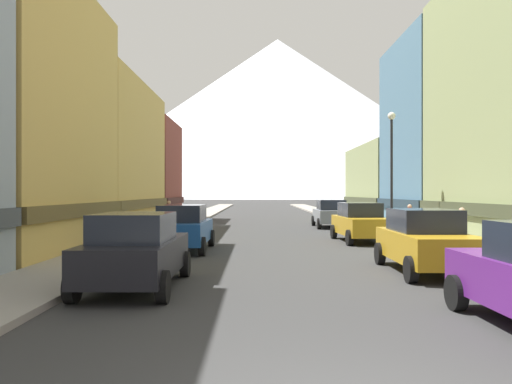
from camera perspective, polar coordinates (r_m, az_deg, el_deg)
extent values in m
cube|color=gray|center=(40.17, -7.62, -3.14)|extent=(2.50, 100.00, 0.15)
cube|color=gray|center=(40.47, 10.24, -3.12)|extent=(2.50, 100.00, 0.15)
cube|color=#D8B259|center=(31.68, -17.82, 3.73)|extent=(6.24, 12.21, 8.67)
cube|color=brown|center=(31.62, -17.82, -1.22)|extent=(6.54, 12.21, 0.50)
cube|color=brown|center=(42.26, -15.75, 2.27)|extent=(9.79, 8.19, 7.90)
cube|color=#3B1B16|center=(42.23, -15.75, -0.92)|extent=(10.09, 8.19, 0.50)
cube|color=slate|center=(32.83, 20.88, 6.02)|extent=(6.39, 8.88, 11.44)
cube|color=#22333F|center=(32.66, 20.88, -1.18)|extent=(6.69, 8.88, 0.50)
cube|color=#8C9966|center=(43.44, 15.80, 1.00)|extent=(6.78, 12.96, 6.08)
cube|color=#3F442D|center=(43.43, 15.80, -0.89)|extent=(7.08, 12.96, 0.50)
cube|color=black|center=(12.38, -13.31, -7.09)|extent=(1.85, 4.41, 0.80)
cube|color=#1E232D|center=(12.07, -13.58, -3.84)|extent=(1.61, 2.20, 0.64)
cylinder|color=black|center=(14.24, -15.43, -7.78)|extent=(0.22, 0.68, 0.68)
cylinder|color=black|center=(13.87, -8.01, -7.99)|extent=(0.22, 0.68, 0.68)
cylinder|color=black|center=(11.13, -19.96, -9.98)|extent=(0.22, 0.68, 0.68)
cylinder|color=black|center=(10.66, -10.45, -10.42)|extent=(0.22, 0.68, 0.68)
cube|color=#19478C|center=(19.92, -8.22, -4.41)|extent=(1.89, 4.42, 0.80)
cube|color=#1E232D|center=(19.63, -8.33, -2.37)|extent=(1.62, 2.22, 0.64)
cylinder|color=black|center=(21.72, -9.96, -5.10)|extent=(0.23, 0.68, 0.68)
cylinder|color=black|center=(21.47, -5.11, -5.16)|extent=(0.23, 0.68, 0.68)
cylinder|color=black|center=(18.50, -11.83, -5.99)|extent=(0.23, 0.68, 0.68)
cylinder|color=black|center=(18.20, -6.13, -6.09)|extent=(0.23, 0.68, 0.68)
cylinder|color=black|center=(10.62, 21.43, -10.45)|extent=(0.24, 0.68, 0.68)
cube|color=#B28419|center=(15.14, 18.46, -5.80)|extent=(1.88, 4.42, 0.80)
cube|color=#1E232D|center=(15.32, 18.17, -3.03)|extent=(1.62, 2.22, 0.64)
cylinder|color=black|center=(13.98, 24.20, -7.93)|extent=(0.23, 0.68, 0.68)
cylinder|color=black|center=(13.35, 16.88, -8.30)|extent=(0.23, 0.68, 0.68)
cylinder|color=black|center=(17.03, 19.70, -6.51)|extent=(0.23, 0.68, 0.68)
cylinder|color=black|center=(16.52, 13.62, -6.71)|extent=(0.23, 0.68, 0.68)
cube|color=#B28419|center=(23.71, 11.60, -3.70)|extent=(2.06, 4.49, 0.80)
cube|color=#1E232D|center=(23.92, 11.45, -1.95)|extent=(1.71, 2.28, 0.64)
cylinder|color=black|center=(22.42, 14.95, -4.94)|extent=(0.25, 0.69, 0.68)
cylinder|color=black|center=(21.92, 10.35, -5.05)|extent=(0.25, 0.69, 0.68)
cylinder|color=black|center=(25.57, 12.67, -4.34)|extent=(0.25, 0.69, 0.68)
cylinder|color=black|center=(25.13, 8.61, -4.41)|extent=(0.25, 0.69, 0.68)
cube|color=slate|center=(33.05, 8.26, -2.66)|extent=(1.87, 4.41, 0.80)
cube|color=#1E232D|center=(32.78, 8.32, -1.42)|extent=(1.62, 2.21, 0.64)
cylinder|color=black|center=(34.59, 6.37, -3.21)|extent=(0.22, 0.68, 0.68)
cylinder|color=black|center=(34.84, 9.39, -3.19)|extent=(0.22, 0.68, 0.68)
cylinder|color=black|center=(31.32, 7.01, -3.54)|extent=(0.22, 0.68, 0.68)
cylinder|color=black|center=(31.59, 10.33, -3.51)|extent=(0.22, 0.68, 0.68)
cylinder|color=gray|center=(24.83, -14.14, -4.51)|extent=(0.53, 0.53, 0.34)
sphere|color=#227B2D|center=(24.80, -14.14, -3.45)|extent=(0.72, 0.72, 0.72)
cylinder|color=gray|center=(23.74, -14.80, -4.71)|extent=(0.38, 0.38, 0.34)
sphere|color=#2D5A35|center=(23.71, -14.80, -3.67)|extent=(0.65, 0.65, 0.65)
cylinder|color=maroon|center=(25.04, 16.75, -3.33)|extent=(0.36, 0.36, 1.33)
sphere|color=tan|center=(25.00, 16.75, -1.57)|extent=(0.21, 0.21, 0.21)
cylinder|color=brown|center=(19.32, 21.98, -4.27)|extent=(0.36, 0.36, 1.36)
sphere|color=tan|center=(19.28, 21.98, -1.94)|extent=(0.22, 0.22, 0.22)
cylinder|color=maroon|center=(31.21, -9.80, -2.63)|extent=(0.36, 0.36, 1.38)
sphere|color=tan|center=(31.18, -9.80, -1.16)|extent=(0.22, 0.22, 0.22)
cylinder|color=black|center=(24.59, 14.86, 1.46)|extent=(0.12, 0.12, 5.50)
sphere|color=white|center=(24.84, 14.86, 8.24)|extent=(0.36, 0.36, 0.36)
cone|color=silver|center=(267.81, 2.36, 8.29)|extent=(226.39, 226.39, 81.92)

